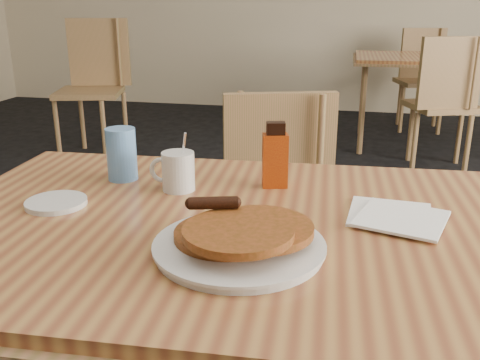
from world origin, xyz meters
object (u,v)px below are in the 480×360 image
Objects in this scene: chair_neighbor_far at (422,70)px; blue_tumbler at (122,154)px; syrup_bottle at (275,157)px; main_table at (234,238)px; chair_neighbor_near at (445,93)px; coffee_mug at (177,170)px; chair_wall_extra at (94,75)px; neighbor_table at (436,61)px; pancake_plate at (240,240)px; chair_main_far at (275,200)px.

chair_neighbor_far reaches higher than blue_tumbler.
chair_neighbor_far is at bearing 65.23° from syrup_bottle.
main_table is 1.46× the size of chair_neighbor_near.
chair_neighbor_far is at bearing 63.55° from coffee_mug.
chair_wall_extra reaches higher than main_table.
neighbor_table is at bearing 60.56° from coffee_mug.
main_table is 1.06× the size of neighbor_table.
chair_neighbor_far is 6.29× the size of coffee_mug.
syrup_bottle is 0.39m from blue_tumbler.
coffee_mug is at bearing -16.11° from blue_tumbler.
chair_neighbor_far reaches higher than coffee_mug.
main_table and neighbor_table have the same top height.
pancake_plate is 0.37m from coffee_mug.
main_table is 0.41m from blue_tumbler.
syrup_bottle is (-0.78, -3.38, 0.12)m from neighbor_table.
neighbor_table is at bearing 62.71° from syrup_bottle.
main_table is 0.26m from syrup_bottle.
chair_wall_extra reaches higher than pancake_plate.
main_table is 3.01m from chair_neighbor_near.
chair_main_far is at bearing -118.95° from chair_neighbor_far.
pancake_plate is at bearing -125.29° from chair_neighbor_near.
neighbor_table is 4.17× the size of pancake_plate.
neighbor_table is at bearing 54.62° from chair_main_far.
chair_main_far is 2.33m from chair_neighbor_near.
chair_main_far is 0.92× the size of chair_neighbor_near.
coffee_mug is at bearing -124.16° from chair_main_far.
syrup_bottle is at bearing -100.61° from chair_main_far.
chair_wall_extra is (-1.78, 2.85, -0.08)m from main_table.
pancake_plate is at bearing -66.62° from coffee_mug.
main_table is 3.36m from chair_wall_extra.
chair_neighbor_far is 1.46m from chair_neighbor_near.
chair_main_far reaches higher than neighbor_table.
coffee_mug is (-0.15, -0.56, 0.27)m from chair_main_far.
blue_tumbler is (-0.32, -0.52, 0.29)m from chair_main_far.
syrup_bottle is at bearing 78.09° from main_table.
syrup_bottle reaches higher than pancake_plate.
chair_main_far is 2.76m from chair_wall_extra.
pancake_plate is 0.52m from blue_tumbler.
chair_main_far reaches higher than blue_tumbler.
coffee_mug is at bearing -119.26° from chair_neighbor_far.
chair_neighbor_near is at bearing 66.59° from blue_tumbler.
chair_neighbor_near is (0.82, 2.89, -0.14)m from main_table.
chair_neighbor_near is at bearing 56.69° from coffee_mug.
chair_wall_extra is 7.10× the size of coffee_mug.
neighbor_table is 3.83m from pancake_plate.
neighbor_table is (0.83, 3.61, -0.00)m from main_table.
chair_neighbor_near is 0.91× the size of chair_wall_extra.
syrup_bottle is (-0.77, -2.66, 0.25)m from chair_neighbor_near.
blue_tumbler is at bearing 169.62° from syrup_bottle.
chair_wall_extra reaches higher than chair_neighbor_far.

